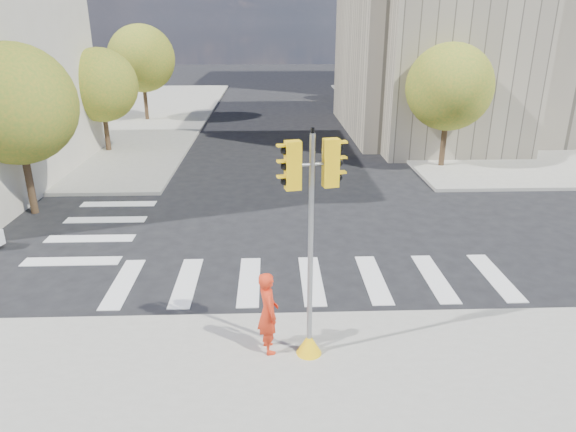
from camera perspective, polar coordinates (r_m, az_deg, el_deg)
The scene contains 14 objects.
ground at distance 16.78m, azimuth 2.43°, elevation -3.94°, with size 160.00×160.00×0.00m, color black.
sidewalk_far_right at distance 46.88m, azimuth 25.37°, elevation 10.28°, with size 28.00×40.00×0.15m, color gray.
sidewalk_far_left at distance 45.79m, azimuth -26.61°, elevation 9.88°, with size 28.00×40.00×0.15m, color gray.
civic_building at distance 38.24m, azimuth 25.61°, elevation 19.24°, with size 26.00×16.00×19.39m.
tree_lw_near at distance 21.49m, azimuth -28.05°, elevation 10.89°, with size 4.40×4.40×6.41m.
tree_lw_mid at distance 30.80m, azimuth -20.08°, elevation 13.48°, with size 4.00×4.00×5.77m.
tree_lw_far at distance 40.35m, azimuth -15.97°, elevation 16.47°, with size 4.80×4.80×6.95m.
tree_re_near at distance 26.84m, azimuth 17.49°, elevation 13.50°, with size 4.20×4.20×6.16m.
tree_re_mid at distance 38.31m, azimuth 11.64°, elevation 16.36°, with size 4.60×4.60×6.66m.
tree_re_far at distance 50.07m, azimuth 8.38°, elevation 16.93°, with size 4.00×4.00×5.88m.
lamp_near at distance 30.73m, azimuth 16.08°, elevation 15.44°, with size 0.35×0.18×8.11m.
lamp_far at distance 44.25m, azimuth 10.50°, elevation 17.26°, with size 0.35×0.18×8.11m.
traffic_signal at distance 10.64m, azimuth 2.49°, elevation -5.52°, with size 1.08×0.56×5.01m.
photographer at distance 11.33m, azimuth -2.23°, elevation -10.65°, with size 0.69×0.46×1.90m, color red.
Camera 1 is at (-1.26, -15.20, 7.00)m, focal length 32.00 mm.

